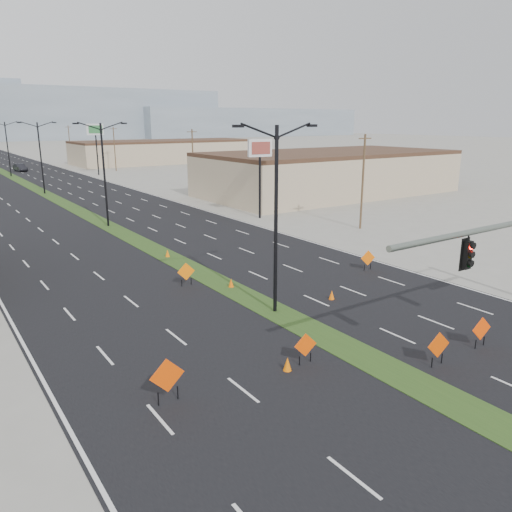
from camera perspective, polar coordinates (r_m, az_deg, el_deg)
ground at (r=20.43m, az=23.51°, el=-16.13°), size 600.00×600.00×0.00m
road_surface at (r=110.24m, az=-26.50°, el=8.33°), size 25.00×400.00×0.02m
median_strip at (r=110.24m, az=-26.50°, el=8.33°), size 2.00×400.00×0.04m
building_se_near at (r=73.35m, az=8.30°, el=9.22°), size 36.00×18.00×5.50m
building_se_far at (r=130.38m, az=-10.36°, el=11.58°), size 44.00×16.00×5.00m
mesa_center at (r=313.64m, az=-25.08°, el=14.53°), size 220.00×50.00×28.00m
mesa_east at (r=356.94m, az=-1.25°, el=15.01°), size 160.00×50.00×18.00m
streetlight_0 at (r=26.24m, az=2.30°, el=4.70°), size 5.15×0.24×10.02m
streetlight_1 at (r=51.29m, az=-16.97°, el=9.21°), size 5.15×0.24×10.02m
streetlight_2 at (r=78.36m, az=-23.39°, el=10.49°), size 5.15×0.24×10.02m
streetlight_3 at (r=105.92m, az=-26.52°, el=11.06°), size 5.15×0.24×10.02m
utility_pole_0 at (r=49.19m, az=12.10°, el=8.43°), size 1.60×0.20×9.00m
utility_pole_1 at (r=77.48m, az=-7.23°, el=11.00°), size 1.60×0.20×9.00m
utility_pole_2 at (r=109.70m, az=-15.86°, el=11.76°), size 1.60×0.20×9.00m
utility_pole_3 at (r=143.24m, az=-20.53°, el=12.06°), size 1.60×0.20×9.00m
car_mid at (r=116.14m, az=-25.34°, el=9.12°), size 2.19×4.86×1.55m
construction_sign_0 at (r=19.21m, az=-10.12°, el=-13.45°), size 1.35×0.15×1.80m
construction_sign_1 at (r=21.90m, az=5.67°, el=-10.22°), size 1.05×0.26×1.42m
construction_sign_2 at (r=31.97m, az=-7.99°, el=-1.87°), size 1.14×0.20×1.53m
construction_sign_3 at (r=22.95m, az=20.13°, el=-9.67°), size 1.15×0.25×1.55m
construction_sign_4 at (r=25.45m, az=24.36°, el=-7.70°), size 1.12×0.22×1.50m
construction_sign_5 at (r=35.85m, az=12.67°, el=-0.30°), size 1.05×0.36×1.44m
cone_0 at (r=21.49m, az=3.61°, el=-12.24°), size 0.43×0.43×0.61m
cone_1 at (r=31.52m, az=-2.87°, el=-3.11°), size 0.41×0.41×0.61m
cone_2 at (r=29.78m, az=8.65°, el=-4.42°), size 0.35×0.35×0.57m
cone_3 at (r=39.06m, az=-10.09°, el=0.28°), size 0.43×0.43×0.60m
pole_sign_east_near at (r=53.38m, az=0.46°, el=11.49°), size 2.75×0.67×8.35m
pole_sign_east_far at (r=102.51m, az=-17.87°, el=13.21°), size 3.04×1.54×9.66m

